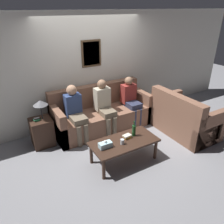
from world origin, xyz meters
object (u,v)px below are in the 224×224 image
object	(u,v)px
couch_side	(184,119)
drinking_glass	(122,142)
person_left	(75,111)
wine_bottle	(134,130)
couch_main	(101,114)
coffee_table	(124,143)
person_right	(131,99)
person_middle	(105,105)

from	to	relation	value
couch_side	drinking_glass	bearing A→B (deg)	97.72
couch_side	person_left	bearing A→B (deg)	65.41
wine_bottle	person_left	world-z (taller)	person_left
couch_side	couch_main	bearing A→B (deg)	51.82
wine_bottle	person_left	distance (m)	1.34
coffee_table	person_right	distance (m)	1.55
person_middle	person_right	world-z (taller)	person_middle
drinking_glass	person_right	xyz separation A→B (m)	(1.04, 1.25, 0.16)
person_middle	couch_main	bearing A→B (deg)	84.07
couch_main	person_right	bearing A→B (deg)	-13.60
coffee_table	drinking_glass	size ratio (longest dim) A/B	12.68
person_middle	coffee_table	bearing A→B (deg)	-100.63
person_middle	wine_bottle	bearing A→B (deg)	-87.83
coffee_table	wine_bottle	bearing A→B (deg)	14.07
coffee_table	drinking_glass	distance (m)	0.15
person_middle	person_right	distance (m)	0.74
drinking_glass	wine_bottle	bearing A→B (deg)	20.93
wine_bottle	person_right	xyz separation A→B (m)	(0.70, 1.12, 0.09)
couch_main	coffee_table	distance (m)	1.38
coffee_table	drinking_glass	bearing A→B (deg)	-142.02
drinking_glass	person_right	world-z (taller)	person_right
couch_main	drinking_glass	world-z (taller)	couch_main
couch_side	drinking_glass	xyz separation A→B (m)	(-1.82, -0.25, 0.15)
couch_main	person_right	distance (m)	0.80
wine_bottle	person_middle	xyz separation A→B (m)	(-0.04, 1.08, 0.12)
person_middle	person_right	xyz separation A→B (m)	(0.74, 0.04, -0.03)
couch_main	drinking_glass	xyz separation A→B (m)	(-0.32, -1.43, 0.15)
person_left	couch_main	bearing A→B (deg)	13.58
couch_main	drinking_glass	size ratio (longest dim) A/B	23.51
coffee_table	person_left	xyz separation A→B (m)	(-0.47, 1.19, 0.29)
drinking_glass	person_right	bearing A→B (deg)	50.28
person_left	coffee_table	bearing A→B (deg)	-68.55
person_middle	person_right	bearing A→B (deg)	2.84
person_middle	couch_side	bearing A→B (deg)	-32.48
drinking_glass	person_left	size ratio (longest dim) A/B	0.08
coffee_table	person_right	world-z (taller)	person_right
couch_side	person_right	xyz separation A→B (m)	(-0.78, 1.01, 0.31)
wine_bottle	person_middle	distance (m)	1.09
drinking_glass	couch_side	bearing A→B (deg)	7.72
person_left	person_middle	xyz separation A→B (m)	(0.68, -0.04, 0.01)
couch_side	coffee_table	distance (m)	1.75
person_right	person_left	bearing A→B (deg)	179.86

